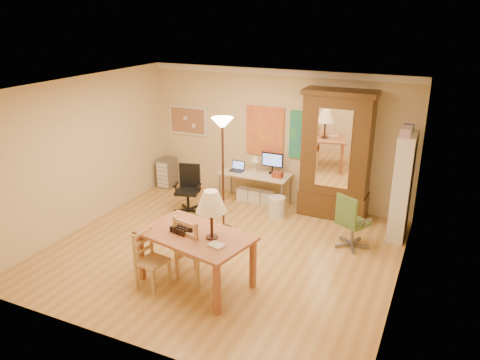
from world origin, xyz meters
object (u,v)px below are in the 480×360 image
at_px(armoire, 336,163).
at_px(bookshelf, 402,187).
at_px(computer_desk, 257,185).
at_px(office_chair_black, 188,199).
at_px(dining_table, 201,226).
at_px(office_chair_green, 351,233).

height_order(armoire, bookshelf, armoire).
xyz_separation_m(computer_desk, office_chair_black, (-1.06, -0.96, -0.15)).
xyz_separation_m(dining_table, office_chair_black, (-1.53, 2.19, -0.69)).
bearing_deg(office_chair_green, dining_table, -129.75).
height_order(office_chair_black, office_chair_green, office_chair_green).
height_order(office_chair_black, bookshelf, bookshelf).
bearing_deg(computer_desk, bookshelf, -7.13).
distance_m(dining_table, office_chair_black, 2.76).
distance_m(dining_table, armoire, 3.42).
height_order(office_chair_green, bookshelf, bookshelf).
bearing_deg(bookshelf, computer_desk, 172.87).
distance_m(office_chair_black, bookshelf, 3.99).
relative_size(office_chair_green, armoire, 0.39).
xyz_separation_m(office_chair_green, bookshelf, (0.65, 0.76, 0.67)).
bearing_deg(bookshelf, armoire, 160.76).
xyz_separation_m(armoire, bookshelf, (1.26, -0.44, -0.13)).
xyz_separation_m(dining_table, computer_desk, (-0.47, 3.16, -0.55)).
distance_m(dining_table, bookshelf, 3.66).
bearing_deg(office_chair_black, computer_desk, 42.34).
bearing_deg(armoire, office_chair_green, -63.18).
bearing_deg(office_chair_green, armoire, 116.82).
relative_size(office_chair_black, armoire, 0.39).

